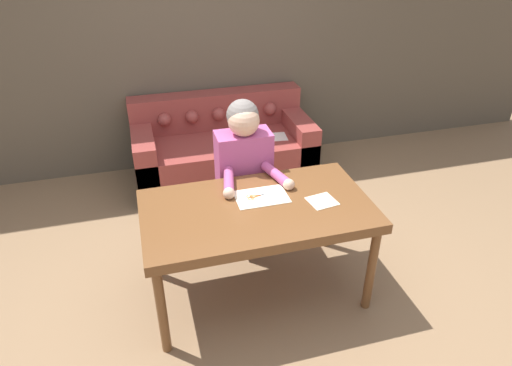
% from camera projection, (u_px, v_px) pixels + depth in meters
% --- Properties ---
extents(ground_plane, '(16.00, 16.00, 0.00)m').
position_uv_depth(ground_plane, '(258.00, 285.00, 3.35)').
color(ground_plane, '#846647').
extents(wall_back, '(8.00, 0.06, 2.60)m').
position_uv_depth(wall_back, '(200.00, 39.00, 4.41)').
color(wall_back, brown).
rests_on(wall_back, ground_plane).
extents(dining_table, '(1.49, 0.82, 0.73)m').
position_uv_depth(dining_table, '(257.00, 215.00, 2.97)').
color(dining_table, brown).
rests_on(dining_table, ground_plane).
extents(couch, '(1.74, 0.83, 0.81)m').
position_uv_depth(couch, '(223.00, 149.00, 4.60)').
color(couch, brown).
rests_on(couch, ground_plane).
extents(person, '(0.50, 0.60, 1.24)m').
position_uv_depth(person, '(244.00, 175.00, 3.45)').
color(person, '#33281E').
rests_on(person, ground_plane).
extents(pattern_paper_main, '(0.35, 0.24, 0.00)m').
position_uv_depth(pattern_paper_main, '(261.00, 197.00, 3.03)').
color(pattern_paper_main, beige).
rests_on(pattern_paper_main, dining_table).
extents(pattern_paper_offcut, '(0.20, 0.19, 0.00)m').
position_uv_depth(pattern_paper_offcut, '(322.00, 201.00, 2.99)').
color(pattern_paper_offcut, beige).
rests_on(pattern_paper_offcut, dining_table).
extents(scissors, '(0.22, 0.08, 0.01)m').
position_uv_depth(scissors, '(257.00, 196.00, 3.04)').
color(scissors, silver).
rests_on(scissors, dining_table).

